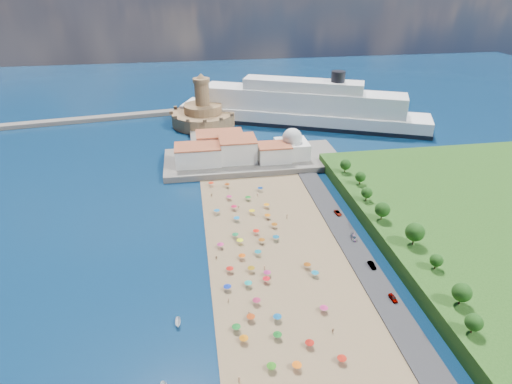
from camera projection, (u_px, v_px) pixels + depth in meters
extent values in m
plane|color=#071938|center=(256.00, 243.00, 156.54)|extent=(700.00, 700.00, 0.00)
cube|color=#59544C|center=(253.00, 160.00, 221.03)|extent=(90.00, 36.00, 3.00)
cube|color=#59544C|center=(206.00, 139.00, 248.66)|extent=(18.00, 70.00, 2.40)
cube|color=#59544C|center=(49.00, 123.00, 274.19)|extent=(199.03, 34.77, 2.60)
cube|color=silver|center=(198.00, 155.00, 210.81)|extent=(22.00, 14.00, 9.00)
cube|color=silver|center=(238.00, 149.00, 214.90)|extent=(18.00, 16.00, 11.00)
cube|color=silver|center=(274.00, 153.00, 214.63)|extent=(16.00, 12.00, 8.00)
cube|color=silver|center=(220.00, 143.00, 224.49)|extent=(24.00, 14.00, 10.00)
cube|color=silver|center=(292.00, 149.00, 219.52)|extent=(16.00, 16.00, 8.00)
sphere|color=silver|center=(292.00, 138.00, 216.73)|extent=(10.00, 10.00, 10.00)
cylinder|color=silver|center=(292.00, 131.00, 214.96)|extent=(1.20, 1.20, 1.60)
cylinder|color=#9F764F|center=(203.00, 118.00, 273.57)|extent=(40.00, 40.00, 8.00)
cylinder|color=#9F764F|center=(203.00, 108.00, 270.54)|extent=(24.00, 24.00, 5.00)
cylinder|color=#9F764F|center=(202.00, 94.00, 266.12)|extent=(9.00, 9.00, 14.00)
cylinder|color=#9F764F|center=(201.00, 80.00, 262.30)|extent=(10.40, 10.40, 2.40)
cone|color=#9F764F|center=(201.00, 76.00, 261.04)|extent=(6.00, 6.00, 3.00)
cube|color=black|center=(301.00, 122.00, 275.48)|extent=(154.99, 83.51, 2.55)
cube|color=white|center=(301.00, 117.00, 273.87)|extent=(153.91, 82.76, 9.44)
cube|color=white|center=(302.00, 100.00, 268.74)|extent=(123.29, 66.59, 12.59)
cube|color=white|center=(303.00, 85.00, 264.34)|extent=(73.35, 42.23, 6.30)
cylinder|color=black|center=(338.00, 77.00, 256.96)|extent=(8.39, 8.39, 6.30)
cylinder|color=gray|center=(309.00, 344.00, 113.09)|extent=(0.07, 0.07, 2.00)
cone|color=#AA160D|center=(310.00, 342.00, 112.67)|extent=(2.50, 2.50, 0.60)
cylinder|color=gray|center=(220.00, 246.00, 153.13)|extent=(0.07, 0.07, 2.00)
cone|color=#BE286B|center=(220.00, 244.00, 152.71)|extent=(2.50, 2.50, 0.60)
cylinder|color=gray|center=(271.00, 367.00, 106.53)|extent=(0.07, 0.07, 2.00)
cone|color=#2A7C16|center=(272.00, 365.00, 106.11)|extent=(2.50, 2.50, 0.60)
cylinder|color=gray|center=(227.00, 288.00, 132.96)|extent=(0.07, 0.07, 2.00)
cone|color=#0C28A0|center=(227.00, 286.00, 132.55)|extent=(2.50, 2.50, 0.60)
cylinder|color=gray|center=(274.00, 225.00, 165.13)|extent=(0.07, 0.07, 2.00)
cone|color=#964D0D|center=(274.00, 223.00, 164.71)|extent=(2.50, 2.50, 0.60)
cylinder|color=gray|center=(237.00, 219.00, 169.32)|extent=(0.07, 0.07, 2.00)
cone|color=#0E71B9|center=(237.00, 217.00, 168.90)|extent=(2.50, 2.50, 0.60)
cylinder|color=gray|center=(267.00, 206.00, 178.84)|extent=(0.07, 0.07, 2.00)
cone|color=orange|center=(267.00, 204.00, 178.42)|extent=(2.50, 2.50, 0.60)
cylinder|color=gray|center=(257.00, 302.00, 127.52)|extent=(0.07, 0.07, 2.00)
cone|color=#A02245|center=(257.00, 299.00, 127.10)|extent=(2.50, 2.50, 0.60)
cylinder|color=gray|center=(229.00, 198.00, 185.11)|extent=(0.07, 0.07, 2.00)
cone|color=#BE2862|center=(229.00, 196.00, 184.69)|extent=(2.50, 2.50, 0.60)
cylinder|color=gray|center=(251.00, 269.00, 141.12)|extent=(0.07, 0.07, 2.00)
cone|color=#8D670C|center=(251.00, 267.00, 140.70)|extent=(2.50, 2.50, 0.60)
cylinder|color=gray|center=(266.00, 280.00, 136.29)|extent=(0.07, 0.07, 2.00)
cone|color=red|center=(266.00, 278.00, 135.87)|extent=(2.50, 2.50, 0.60)
cylinder|color=gray|center=(277.00, 336.00, 115.59)|extent=(0.07, 0.07, 2.00)
cone|color=#11641C|center=(278.00, 334.00, 115.17)|extent=(2.50, 2.50, 0.60)
cylinder|color=gray|center=(252.00, 212.00, 174.37)|extent=(0.07, 0.07, 2.00)
cone|color=yellow|center=(252.00, 210.00, 173.95)|extent=(2.50, 2.50, 0.60)
cylinder|color=gray|center=(217.00, 212.00, 174.49)|extent=(0.07, 0.07, 2.00)
cone|color=#1162A0|center=(217.00, 210.00, 174.07)|extent=(2.50, 2.50, 0.60)
cylinder|color=gray|center=(262.00, 241.00, 155.71)|extent=(0.07, 0.07, 2.00)
cone|color=#9B4F0E|center=(262.00, 239.00, 155.29)|extent=(2.50, 2.50, 0.60)
cylinder|color=gray|center=(251.00, 318.00, 121.54)|extent=(0.07, 0.07, 2.00)
cone|color=#AB380D|center=(251.00, 316.00, 121.12)|extent=(2.50, 2.50, 0.60)
cylinder|color=gray|center=(260.00, 189.00, 192.24)|extent=(0.07, 0.07, 2.00)
cone|color=navy|center=(260.00, 187.00, 191.82)|extent=(2.50, 2.50, 0.60)
cylinder|color=gray|center=(256.00, 232.00, 160.99)|extent=(0.07, 0.07, 2.00)
cone|color=#FB1A0B|center=(256.00, 230.00, 160.58)|extent=(2.50, 2.50, 0.60)
cylinder|color=gray|center=(244.00, 340.00, 114.47)|extent=(0.07, 0.07, 2.00)
cone|color=#C8690A|center=(244.00, 337.00, 114.05)|extent=(2.50, 2.50, 0.60)
cylinder|color=gray|center=(267.00, 274.00, 139.10)|extent=(0.07, 0.07, 2.00)
cone|color=#9F2261|center=(267.00, 272.00, 138.68)|extent=(2.50, 2.50, 0.60)
cylinder|color=gray|center=(307.00, 266.00, 142.78)|extent=(0.07, 0.07, 2.00)
cone|color=#88400C|center=(307.00, 264.00, 142.36)|extent=(2.50, 2.50, 0.60)
cylinder|color=gray|center=(227.00, 185.00, 195.55)|extent=(0.07, 0.07, 2.00)
cone|color=#923B0D|center=(227.00, 184.00, 195.13)|extent=(2.50, 2.50, 0.60)
cylinder|color=gray|center=(248.00, 198.00, 184.56)|extent=(0.07, 0.07, 2.00)
cone|color=#157A20|center=(248.00, 196.00, 184.14)|extent=(2.50, 2.50, 0.60)
cylinder|color=gray|center=(235.00, 236.00, 158.85)|extent=(0.07, 0.07, 2.00)
cone|color=#136F3A|center=(235.00, 234.00, 158.43)|extent=(2.50, 2.50, 0.60)
cylinder|color=gray|center=(234.00, 208.00, 177.42)|extent=(0.07, 0.07, 2.00)
cone|color=#C50F39|center=(234.00, 206.00, 177.00)|extent=(2.50, 2.50, 0.60)
cylinder|color=gray|center=(276.00, 238.00, 157.39)|extent=(0.07, 0.07, 2.00)
cone|color=#0E5D86|center=(276.00, 236.00, 156.97)|extent=(2.50, 2.50, 0.60)
cylinder|color=gray|center=(242.00, 257.00, 147.21)|extent=(0.07, 0.07, 2.00)
cone|color=#CF4D09|center=(242.00, 255.00, 146.79)|extent=(2.50, 2.50, 0.60)
cylinder|color=gray|center=(315.00, 274.00, 138.99)|extent=(0.07, 0.07, 2.00)
cone|color=#10779A|center=(315.00, 272.00, 138.57)|extent=(2.50, 2.50, 0.60)
cylinder|color=gray|center=(324.00, 309.00, 124.65)|extent=(0.07, 0.07, 2.00)
cone|color=#C0296A|center=(324.00, 307.00, 124.23)|extent=(2.50, 2.50, 0.60)
cylinder|color=gray|center=(248.00, 284.00, 134.50)|extent=(0.07, 0.07, 2.00)
cone|color=#10968A|center=(248.00, 282.00, 134.08)|extent=(2.50, 2.50, 0.60)
cylinder|color=gray|center=(277.00, 318.00, 121.54)|extent=(0.07, 0.07, 2.00)
cone|color=#0B5999|center=(277.00, 316.00, 121.12)|extent=(2.50, 2.50, 0.60)
cylinder|color=gray|center=(258.00, 253.00, 149.24)|extent=(0.07, 0.07, 2.00)
cone|color=#0D6D7E|center=(258.00, 251.00, 148.82)|extent=(2.50, 2.50, 0.60)
cylinder|color=gray|center=(240.00, 241.00, 155.47)|extent=(0.07, 0.07, 2.00)
cone|color=#EBFF0D|center=(240.00, 239.00, 155.05)|extent=(2.50, 2.50, 0.60)
cylinder|color=gray|center=(267.00, 216.00, 171.18)|extent=(0.07, 0.07, 2.00)
cone|color=#D66809|center=(267.00, 214.00, 170.76)|extent=(2.50, 2.50, 0.60)
cylinder|color=gray|center=(211.00, 184.00, 196.78)|extent=(0.07, 0.07, 2.00)
cone|color=red|center=(211.00, 182.00, 196.36)|extent=(2.50, 2.50, 0.60)
cylinder|color=gray|center=(236.00, 328.00, 118.12)|extent=(0.07, 0.07, 2.00)
cone|color=#136F22|center=(236.00, 326.00, 117.70)|extent=(2.50, 2.50, 0.60)
cylinder|color=gray|center=(297.00, 366.00, 106.79)|extent=(0.07, 0.07, 2.00)
cone|color=orange|center=(297.00, 364.00, 106.37)|extent=(2.50, 2.50, 0.60)
cylinder|color=gray|center=(230.00, 270.00, 140.88)|extent=(0.07, 0.07, 2.00)
cone|color=red|center=(230.00, 268.00, 140.46)|extent=(2.50, 2.50, 0.60)
cylinder|color=gray|center=(342.00, 360.00, 108.59)|extent=(0.07, 0.07, 2.00)
cone|color=red|center=(342.00, 357.00, 108.18)|extent=(2.50, 2.50, 0.60)
imported|color=tan|center=(216.00, 258.00, 146.93)|extent=(1.03, 0.94, 1.72)
imported|color=tan|center=(239.00, 379.00, 103.58)|extent=(0.77, 0.98, 1.77)
imported|color=tan|center=(287.00, 216.00, 171.36)|extent=(1.27, 1.73, 1.81)
imported|color=tan|center=(249.00, 314.00, 123.28)|extent=(1.05, 1.61, 1.66)
imported|color=tan|center=(333.00, 330.00, 117.53)|extent=(1.11, 0.85, 1.76)
imported|color=tan|center=(239.00, 207.00, 177.97)|extent=(0.90, 0.79, 1.58)
imported|color=tan|center=(265.00, 268.00, 142.24)|extent=(0.58, 0.83, 1.63)
imported|color=tan|center=(215.00, 214.00, 173.33)|extent=(1.02, 1.32, 1.80)
imported|color=tan|center=(228.00, 300.00, 128.35)|extent=(0.63, 0.71, 1.63)
imported|color=tan|center=(212.00, 195.00, 187.48)|extent=(1.02, 0.67, 1.62)
imported|color=tan|center=(258.00, 195.00, 187.53)|extent=(1.17, 1.41, 1.89)
imported|color=tan|center=(278.00, 236.00, 158.59)|extent=(0.82, 0.71, 1.90)
imported|color=white|center=(178.00, 323.00, 120.60)|extent=(1.54, 3.99, 1.54)
imported|color=gray|center=(354.00, 237.00, 157.60)|extent=(2.50, 4.77, 1.32)
imported|color=gray|center=(338.00, 213.00, 173.54)|extent=(2.41, 4.49, 1.20)
imported|color=gray|center=(372.00, 265.00, 142.93)|extent=(1.69, 4.28, 1.39)
imported|color=gray|center=(393.00, 298.00, 128.75)|extent=(1.81, 3.97, 1.32)
cylinder|color=#382314|center=(472.00, 329.00, 109.85)|extent=(0.50, 0.50, 2.54)
sphere|color=#14380F|center=(474.00, 322.00, 108.79)|extent=(4.56, 4.56, 4.56)
cylinder|color=#382314|center=(460.00, 300.00, 119.11)|extent=(0.50, 0.50, 2.99)
sphere|color=#14380F|center=(462.00, 292.00, 117.86)|extent=(5.39, 5.39, 5.39)
cylinder|color=#382314|center=(435.00, 266.00, 133.37)|extent=(0.50, 0.50, 2.29)
sphere|color=#14380F|center=(436.00, 260.00, 132.41)|extent=(4.12, 4.12, 4.12)
cylinder|color=#382314|center=(413.00, 240.00, 144.78)|extent=(0.50, 0.50, 3.60)
sphere|color=#14380F|center=(415.00, 232.00, 143.27)|extent=(6.48, 6.48, 6.48)
cylinder|color=#382314|center=(381.00, 216.00, 159.15)|extent=(0.50, 0.50, 3.15)
sphere|color=#14380F|center=(383.00, 209.00, 157.84)|extent=(5.66, 5.66, 5.66)
cylinder|color=#382314|center=(366.00, 198.00, 172.54)|extent=(0.50, 0.50, 2.51)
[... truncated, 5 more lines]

